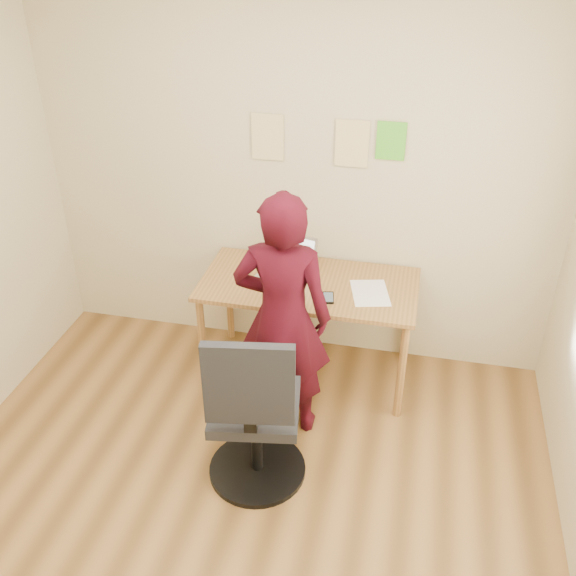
% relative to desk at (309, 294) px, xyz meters
% --- Properties ---
extents(room, '(3.58, 3.58, 2.78)m').
position_rel_desk_xyz_m(room, '(-0.17, -1.38, 0.70)').
color(room, brown).
rests_on(room, ground).
extents(desk, '(1.40, 0.70, 0.74)m').
position_rel_desk_xyz_m(desk, '(0.00, 0.00, 0.00)').
color(desk, olive).
rests_on(desk, ground).
extents(laptop, '(0.40, 0.37, 0.24)m').
position_rel_desk_xyz_m(laptop, '(-0.16, 0.08, 0.14)').
color(laptop, silver).
rests_on(laptop, desk).
extents(paper_sheet, '(0.29, 0.36, 0.00)m').
position_rel_desk_xyz_m(paper_sheet, '(0.40, -0.04, 0.09)').
color(paper_sheet, white).
rests_on(paper_sheet, desk).
extents(phone, '(0.09, 0.14, 0.01)m').
position_rel_desk_xyz_m(phone, '(0.15, -0.16, 0.09)').
color(phone, black).
rests_on(phone, desk).
extents(wall_note_left, '(0.21, 0.00, 0.30)m').
position_rel_desk_xyz_m(wall_note_left, '(-0.35, 0.36, 0.91)').
color(wall_note_left, '#E2C887').
rests_on(wall_note_left, room).
extents(wall_note_mid, '(0.21, 0.00, 0.30)m').
position_rel_desk_xyz_m(wall_note_mid, '(0.19, 0.36, 0.91)').
color(wall_note_mid, '#E2C887').
rests_on(wall_note_mid, room).
extents(wall_note_right, '(0.18, 0.00, 0.24)m').
position_rel_desk_xyz_m(wall_note_right, '(0.43, 0.36, 0.94)').
color(wall_note_right, '#54C02B').
rests_on(wall_note_right, room).
extents(office_chair, '(0.56, 0.57, 1.08)m').
position_rel_desk_xyz_m(office_chair, '(-0.10, -1.03, -0.19)').
color(office_chair, black).
rests_on(office_chair, ground).
extents(person, '(0.59, 0.40, 1.58)m').
position_rel_desk_xyz_m(person, '(-0.06, -0.50, 0.14)').
color(person, '#350710').
rests_on(person, ground).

